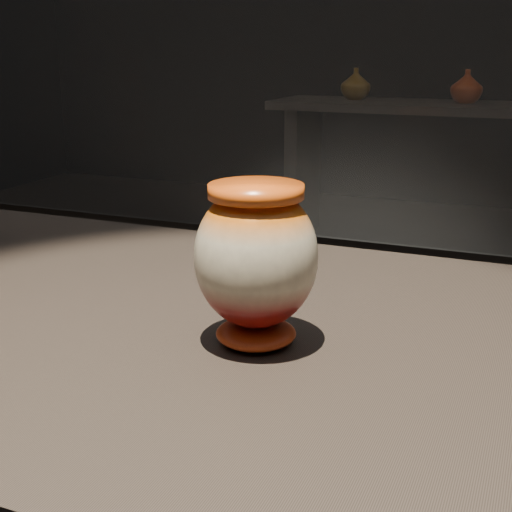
{
  "coord_description": "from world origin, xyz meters",
  "views": [
    {
      "loc": [
        0.43,
        -0.75,
        1.24
      ],
      "look_at": [
        0.13,
        -0.04,
        1.01
      ],
      "focal_mm": 50.0,
      "sensor_mm": 36.0,
      "label": 1
    }
  ],
  "objects": [
    {
      "name": "back_vase_mid",
      "position": [
        -0.07,
        3.65,
        1.0
      ],
      "size": [
        0.21,
        0.21,
        0.19
      ],
      "primitive_type": "imported",
      "rotation": [
        0.0,
        0.0,
        4.58
      ],
      "color": "#670C09",
      "rests_on": "back_shelf"
    },
    {
      "name": "display_plinth",
      "position": [
        0.0,
        0.0,
        0.63
      ],
      "size": [
        2.0,
        0.8,
        0.9
      ],
      "color": "black",
      "rests_on": "ground"
    },
    {
      "name": "back_shelf",
      "position": [
        -0.21,
        3.62,
        0.64
      ],
      "size": [
        2.0,
        0.6,
        0.9
      ],
      "color": "black",
      "rests_on": "ground"
    },
    {
      "name": "back_vase_left",
      "position": [
        -0.74,
        3.66,
        1.0
      ],
      "size": [
        0.22,
        0.22,
        0.19
      ],
      "primitive_type": "imported",
      "rotation": [
        0.0,
        0.0,
        1.79
      ],
      "color": "#885913",
      "rests_on": "back_shelf"
    },
    {
      "name": "main_vase",
      "position": [
        0.13,
        -0.04,
        1.0
      ],
      "size": [
        0.14,
        0.14,
        0.19
      ],
      "rotation": [
        0.0,
        0.0,
        -0.0
      ],
      "color": "#670C09",
      "rests_on": "display_plinth"
    }
  ]
}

